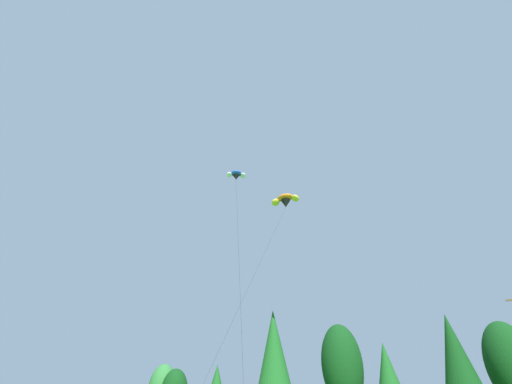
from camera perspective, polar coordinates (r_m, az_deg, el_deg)
The scene contains 7 objects.
treeline_tree_d at distance 49.36m, azimuth 2.89°, elevation -24.41°, with size 4.73×4.73×14.24m.
treeline_tree_e at distance 51.36m, azimuth 13.68°, elevation -25.43°, with size 5.20×5.20×12.58m.
treeline_tree_f at distance 50.15m, azimuth 20.49°, elevation -25.93°, with size 3.79×3.79×9.94m.
treeline_tree_g at distance 44.19m, azimuth 29.52°, elevation -22.15°, with size 4.11×4.11×11.42m.
treeline_tree_h at distance 47.17m, azimuth 35.84°, elevation -21.64°, with size 4.70×4.70×10.73m.
parafoil_kite_high_orange at distance 44.07m, azimuth 4.75°, elevation -1.39°, with size 5.36×12.91×24.04m.
parafoil_kite_mid_blue_white at distance 40.02m, azimuth -3.20°, elevation 2.67°, with size 6.99×8.98×24.50m.
Camera 1 is at (10.85, 1.74, 2.28)m, focal length 24.87 mm.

